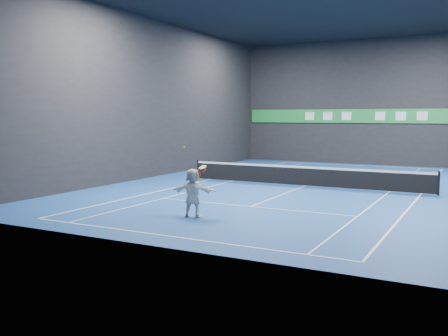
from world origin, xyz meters
The scene contains 19 objects.
ground centered at (0.00, 0.00, 0.00)m, with size 26.00×26.00×0.00m, color #1A4692.
ceiling centered at (0.00, 0.00, 9.00)m, with size 26.00×26.00×0.00m, color black.
wall_back centered at (0.00, 13.00, 4.50)m, with size 18.00×0.10×9.00m, color black.
wall_front centered at (0.00, -13.00, 4.50)m, with size 18.00×0.10×9.00m, color black.
wall_left centered at (-9.00, 0.00, 4.50)m, with size 0.10×26.00×9.00m, color black.
baseline_near centered at (0.00, -11.89, 0.00)m, with size 10.98×0.08×0.01m, color white.
baseline_far centered at (0.00, 11.89, 0.00)m, with size 10.98×0.08×0.01m, color white.
sideline_doubles_left centered at (-5.49, 0.00, 0.00)m, with size 0.08×23.78×0.01m, color white.
sideline_doubles_right centered at (5.49, 0.00, 0.00)m, with size 0.08×23.78×0.01m, color white.
sideline_singles_left centered at (-4.11, 0.00, 0.00)m, with size 0.06×23.78×0.01m, color white.
sideline_singles_right centered at (4.11, 0.00, 0.00)m, with size 0.06×23.78×0.01m, color white.
service_line_near centered at (0.00, -6.40, 0.00)m, with size 8.23×0.06×0.01m, color white.
service_line_far centered at (0.00, 6.40, 0.00)m, with size 8.23×0.06×0.01m, color white.
center_service_line centered at (0.00, 0.00, 0.00)m, with size 0.06×12.80×0.01m, color white.
player centered at (-0.96, -9.15, 0.85)m, with size 1.58×0.50×1.70m, color white.
tennis_ball centered at (-1.28, -9.18, 2.43)m, with size 0.07×0.07×0.07m, color #B4DD24.
tennis_net centered at (0.00, 0.00, 0.54)m, with size 12.50×0.10×1.07m.
sponsor_banner centered at (0.00, 12.93, 3.50)m, with size 17.64×0.11×1.00m.
tennis_racket centered at (-0.63, -9.10, 1.62)m, with size 0.45×0.38×0.63m.
Camera 1 is at (8.00, -23.78, 3.50)m, focal length 40.00 mm.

